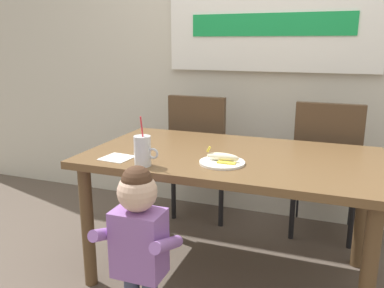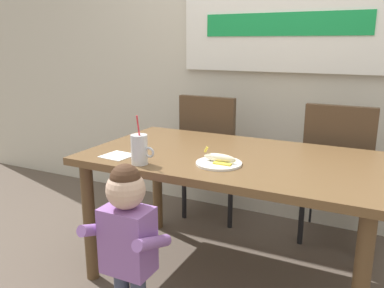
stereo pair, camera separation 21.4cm
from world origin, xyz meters
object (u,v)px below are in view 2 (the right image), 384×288
dining_table (232,171)px  snack_plate (218,163)px  dining_chair_right (338,167)px  dining_chair_left (213,150)px  milk_cup (140,151)px  paper_napkin (118,156)px  toddler_standing (127,233)px  peeled_banana (220,158)px

dining_table → snack_plate: (-0.00, -0.19, 0.10)m
dining_chair_right → snack_plate: (-0.48, -0.87, 0.20)m
dining_chair_left → snack_plate: size_ratio=4.17×
milk_cup → paper_napkin: size_ratio=1.68×
snack_plate → paper_napkin: (-0.54, -0.10, -0.00)m
toddler_standing → milk_cup: (-0.13, 0.30, 0.28)m
dining_chair_left → paper_napkin: size_ratio=6.40×
dining_chair_right → paper_napkin: dining_chair_right is taller
dining_chair_right → milk_cup: size_ratio=3.82×
dining_chair_left → dining_chair_right: bearing=179.0°
dining_chair_left → toddler_standing: size_ratio=1.15×
dining_chair_right → peeled_banana: dining_chair_right is taller
dining_chair_right → dining_table: bearing=55.1°
milk_cup → peeled_banana: milk_cup is taller
dining_table → milk_cup: (-0.36, -0.36, 0.16)m
dining_chair_right → snack_plate: dining_chair_right is taller
milk_cup → dining_table: bearing=45.0°
paper_napkin → snack_plate: bearing=10.7°
dining_table → dining_chair_right: size_ratio=1.64×
dining_chair_left → milk_cup: milk_cup is taller
dining_table → milk_cup: bearing=-135.0°
dining_chair_right → peeled_banana: bearing=61.2°
toddler_standing → snack_plate: size_ratio=3.64×
snack_plate → peeled_banana: (0.01, 0.01, 0.03)m
peeled_banana → paper_napkin: size_ratio=1.15×
dining_chair_left → dining_chair_right: same height
milk_cup → peeled_banana: 0.40m
toddler_standing → milk_cup: bearing=112.9°
snack_plate → paper_napkin: bearing=-169.3°
dining_table → paper_napkin: 0.63m
peeled_banana → dining_table: bearing=90.8°
dining_table → dining_chair_left: (-0.42, 0.70, -0.10)m
dining_chair_left → paper_napkin: 1.02m
dining_table → toddler_standing: size_ratio=1.88×
toddler_standing → milk_cup: 0.43m
dining_chair_left → toddler_standing: dining_chair_left is taller
dining_chair_left → peeled_banana: (0.42, -0.88, 0.23)m
dining_chair_right → milk_cup: bearing=51.3°
milk_cup → snack_plate: 0.40m
dining_chair_left → dining_table: bearing=120.8°
peeled_banana → toddler_standing: bearing=-115.8°
dining_table → peeled_banana: size_ratio=9.13×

